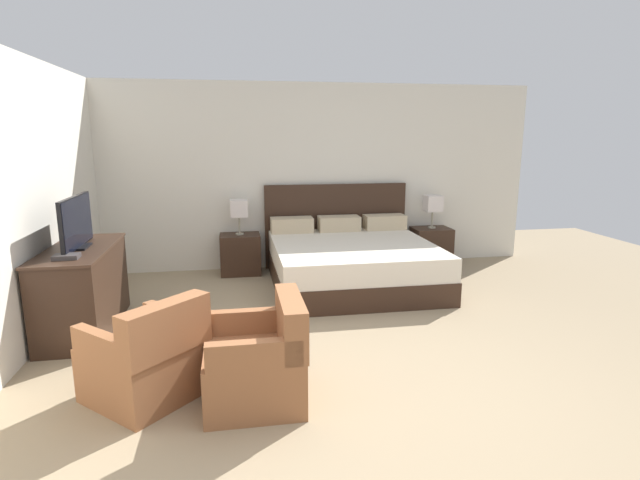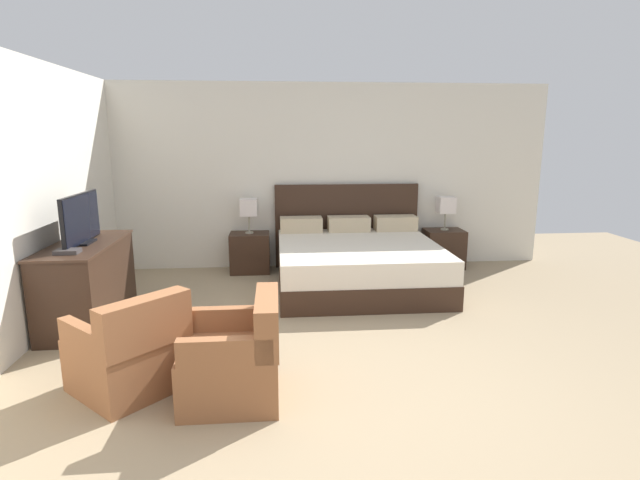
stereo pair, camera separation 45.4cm
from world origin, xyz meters
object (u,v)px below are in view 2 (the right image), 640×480
at_px(book_red_cover, 67,251).
at_px(armchair_by_window, 131,354).
at_px(bed, 357,261).
at_px(tv, 81,220).
at_px(nightstand_right, 444,249).
at_px(table_lamp_right, 446,205).
at_px(armchair_companion, 236,360).
at_px(table_lamp_left, 249,208).
at_px(dresser, 87,282).
at_px(nightstand_left, 250,253).

height_order(book_red_cover, armchair_by_window, book_red_cover).
bearing_deg(bed, tv, -160.47).
relative_size(bed, nightstand_right, 3.79).
relative_size(nightstand_right, table_lamp_right, 1.15).
distance_m(bed, tv, 3.16).
distance_m(nightstand_right, tv, 4.68).
height_order(book_red_cover, armchair_companion, book_red_cover).
height_order(nightstand_right, armchair_by_window, armchair_by_window).
relative_size(table_lamp_left, armchair_companion, 0.62).
height_order(table_lamp_right, armchair_companion, table_lamp_right).
distance_m(nightstand_right, dresser, 4.62).
distance_m(book_red_cover, armchair_companion, 2.05).
bearing_deg(tv, nightstand_right, 22.48).
bearing_deg(armchair_by_window, nightstand_left, 77.34).
bearing_deg(armchair_companion, dresser, 134.37).
xyz_separation_m(nightstand_left, nightstand_right, (2.74, 0.00, 0.00)).
height_order(table_lamp_left, armchair_companion, table_lamp_left).
relative_size(table_lamp_left, tv, 0.53).
bearing_deg(table_lamp_right, book_red_cover, -152.69).
bearing_deg(bed, table_lamp_left, 151.65).
distance_m(nightstand_right, armchair_companion, 4.32).
xyz_separation_m(nightstand_right, table_lamp_left, (-2.74, 0.00, 0.62)).
bearing_deg(tv, table_lamp_left, 49.17).
bearing_deg(dresser, armchair_companion, -45.63).
height_order(nightstand_right, book_red_cover, book_red_cover).
height_order(bed, armchair_companion, bed).
xyz_separation_m(nightstand_right, table_lamp_right, (-0.00, 0.00, 0.62)).
relative_size(bed, table_lamp_right, 4.35).
height_order(nightstand_left, table_lamp_right, table_lamp_right).
xyz_separation_m(table_lamp_left, armchair_companion, (0.07, -3.39, -0.61)).
bearing_deg(nightstand_right, armchair_companion, -128.28).
xyz_separation_m(nightstand_right, dresser, (-4.27, -1.76, 0.15)).
height_order(nightstand_right, table_lamp_right, table_lamp_right).
distance_m(armchair_by_window, armchair_companion, 0.81).
distance_m(nightstand_right, table_lamp_left, 2.81).
bearing_deg(tv, armchair_companion, -45.57).
relative_size(bed, nightstand_left, 3.79).
relative_size(dresser, armchair_by_window, 1.44).
bearing_deg(tv, table_lamp_right, 22.49).
relative_size(tv, armchair_companion, 1.16).
relative_size(nightstand_right, armchair_companion, 0.71).
bearing_deg(armchair_by_window, dresser, 119.13).
bearing_deg(tv, nightstand_left, 49.15).
distance_m(nightstand_left, tv, 2.46).
relative_size(bed, table_lamp_left, 4.35).
bearing_deg(book_red_cover, tv, 92.33).
distance_m(nightstand_left, nightstand_right, 2.74).
distance_m(nightstand_left, table_lamp_right, 2.81).
bearing_deg(armchair_companion, bed, 63.80).
bearing_deg(book_red_cover, armchair_by_window, -52.22).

